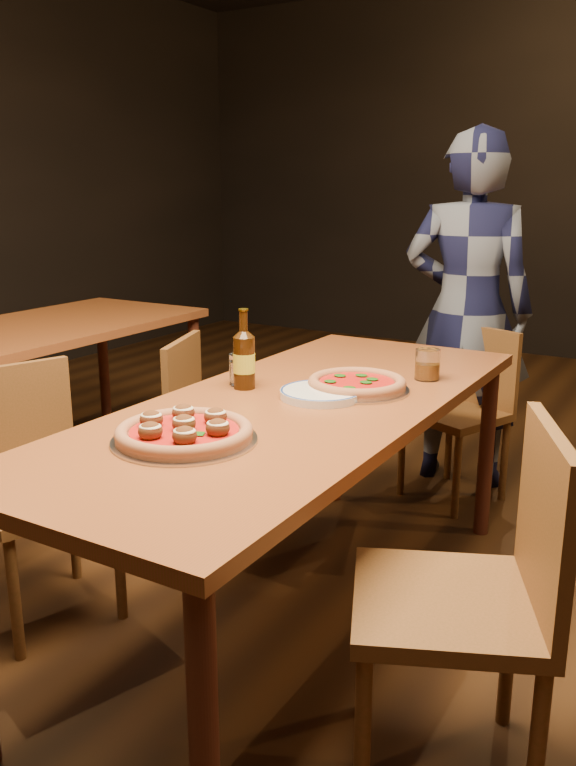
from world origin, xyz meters
The scene contains 15 objects.
ground centered at (0.00, 0.00, 0.00)m, with size 9.00×9.00×0.00m, color black.
room_shell centered at (0.00, 0.00, 1.86)m, with size 9.00×9.00×9.00m.
table_main centered at (0.00, 0.00, 0.68)m, with size 0.80×2.00×0.75m.
table_left centered at (-1.70, 0.30, 0.68)m, with size 0.80×2.00×0.75m.
chair_main_nw centered at (-0.72, -0.40, 0.43)m, with size 0.40×0.40×0.86m, color #563916, non-canonical shape.
chair_main_sw centered at (-0.56, 0.43, 0.42)m, with size 0.39×0.39×0.84m, color #563916, non-canonical shape.
chair_main_e centered at (0.63, -0.39, 0.46)m, with size 0.43×0.43×0.93m, color #563916, non-canonical shape.
chair_end centered at (0.11, 1.23, 0.41)m, with size 0.38×0.38×0.81m, color #563916, non-canonical shape.
pizza_meatball centered at (-0.07, -0.47, 0.78)m, with size 0.38×0.38×0.07m.
pizza_margherita centered at (0.10, 0.21, 0.77)m, with size 0.34×0.34×0.04m.
plate_stack centered at (0.04, 0.08, 0.76)m, with size 0.26×0.26×0.02m, color white.
beer_bottle centered at (-0.22, 0.05, 0.84)m, with size 0.07×0.07×0.25m.
water_glass centered at (-0.26, 0.08, 0.80)m, with size 0.08×0.08×0.10m, color white.
amber_glass centered at (0.25, 0.46, 0.80)m, with size 0.08×0.08×0.10m, color #964F10.
diner centered at (0.06, 1.48, 0.82)m, with size 0.60×0.39×1.65m, color black.
Camera 1 is at (1.10, -1.90, 1.39)m, focal length 35.00 mm.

